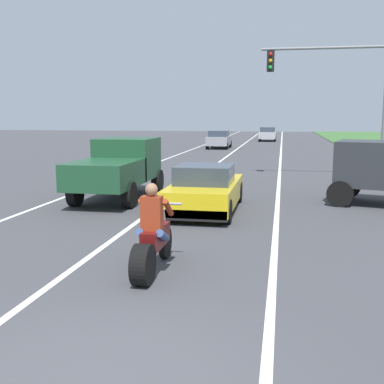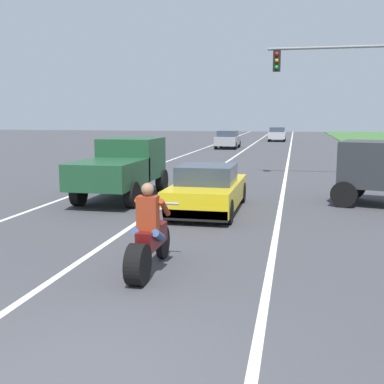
# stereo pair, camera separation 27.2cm
# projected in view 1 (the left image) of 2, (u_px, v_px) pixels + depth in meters

# --- Properties ---
(ground_plane) EXTENTS (160.00, 160.00, 0.00)m
(ground_plane) POSITION_uv_depth(u_px,v_px,m) (91.00, 383.00, 5.03)
(ground_plane) COLOR #424247
(lane_stripe_left_solid) EXTENTS (0.14, 120.00, 0.01)m
(lane_stripe_left_solid) POSITION_uv_depth(u_px,v_px,m) (141.00, 168.00, 25.43)
(lane_stripe_left_solid) COLOR white
(lane_stripe_left_solid) RESTS_ON ground
(lane_stripe_right_solid) EXTENTS (0.14, 120.00, 0.01)m
(lane_stripe_right_solid) POSITION_uv_depth(u_px,v_px,m) (280.00, 171.00, 24.12)
(lane_stripe_right_solid) COLOR white
(lane_stripe_right_solid) RESTS_ON ground
(lane_stripe_centre_dashed) EXTENTS (0.14, 120.00, 0.01)m
(lane_stripe_centre_dashed) POSITION_uv_depth(u_px,v_px,m) (209.00, 170.00, 24.77)
(lane_stripe_centre_dashed) COLOR white
(lane_stripe_centre_dashed) RESTS_ON ground
(motorcycle_with_rider) EXTENTS (0.70, 2.21, 1.62)m
(motorcycle_with_rider) POSITION_uv_depth(u_px,v_px,m) (152.00, 241.00, 8.44)
(motorcycle_with_rider) COLOR black
(motorcycle_with_rider) RESTS_ON ground
(sports_car_yellow) EXTENTS (1.84, 4.30, 1.37)m
(sports_car_yellow) POSITION_uv_depth(u_px,v_px,m) (205.00, 190.00, 13.98)
(sports_car_yellow) COLOR yellow
(sports_car_yellow) RESTS_ON ground
(pickup_truck_left_lane_dark_green) EXTENTS (2.02, 4.80, 1.98)m
(pickup_truck_left_lane_dark_green) POSITION_uv_depth(u_px,v_px,m) (119.00, 166.00, 16.09)
(pickup_truck_left_lane_dark_green) COLOR #1E4C2D
(pickup_truck_left_lane_dark_green) RESTS_ON ground
(traffic_light_mast_near) EXTENTS (5.32, 0.34, 6.00)m
(traffic_light_mast_near) POSITION_uv_depth(u_px,v_px,m) (345.00, 85.00, 20.47)
(traffic_light_mast_near) COLOR gray
(traffic_light_mast_near) RESTS_ON ground
(distant_car_far_ahead) EXTENTS (1.80, 4.00, 1.50)m
(distant_car_far_ahead) POSITION_uv_depth(u_px,v_px,m) (219.00, 139.00, 40.71)
(distant_car_far_ahead) COLOR #99999E
(distant_car_far_ahead) RESTS_ON ground
(distant_car_further_ahead) EXTENTS (1.80, 4.00, 1.50)m
(distant_car_further_ahead) POSITION_uv_depth(u_px,v_px,m) (268.00, 134.00, 52.15)
(distant_car_further_ahead) COLOR #B2B2B7
(distant_car_further_ahead) RESTS_ON ground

